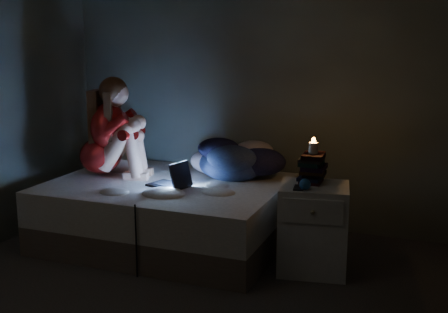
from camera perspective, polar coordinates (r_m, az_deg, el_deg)
The scene contains 12 objects.
floor at distance 3.78m, azimuth -6.44°, elevation -15.01°, with size 3.60×3.80×0.02m, color #2D2A29.
wall_back at distance 5.16m, azimuth 3.18°, elevation 7.43°, with size 3.60×0.02×2.60m, color #41443C.
bed at distance 4.80m, azimuth -5.71°, elevation -5.60°, with size 1.89×1.42×0.52m, color #B7B2A8, non-canonical shape.
pillow at distance 5.28m, azimuth -10.68°, elevation -0.54°, with size 0.42×0.30×0.12m, color white.
woman at distance 4.95m, azimuth -12.40°, elevation 2.92°, with size 0.53×0.35×0.86m, color #7F0500, non-canonical shape.
laptop at distance 4.57m, azimuth -5.63°, elevation -1.65°, with size 0.32×0.22×0.22m, color black, non-canonical shape.
clothes_pile at distance 4.81m, azimuth 0.79°, elevation -0.08°, with size 0.60×0.48×0.36m, color navy, non-canonical shape.
nightstand at distance 4.24m, azimuth 8.95°, elevation -7.13°, with size 0.49×0.43×0.65m, color silver.
book_stack at distance 4.20m, azimuth 8.89°, elevation -1.11°, with size 0.19×0.25×0.22m, color black, non-canonical shape.
candle at distance 4.17m, azimuth 8.96°, elevation 0.92°, with size 0.07×0.07×0.08m, color beige.
phone at distance 4.06m, azimuth 7.29°, elevation -3.05°, with size 0.07×0.14×0.01m, color black.
blue_orb at distance 4.02m, azimuth 7.81°, elevation -2.72°, with size 0.08×0.08×0.08m, color #1F5796.
Camera 1 is at (1.60, -2.98, 1.69)m, focal length 45.55 mm.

